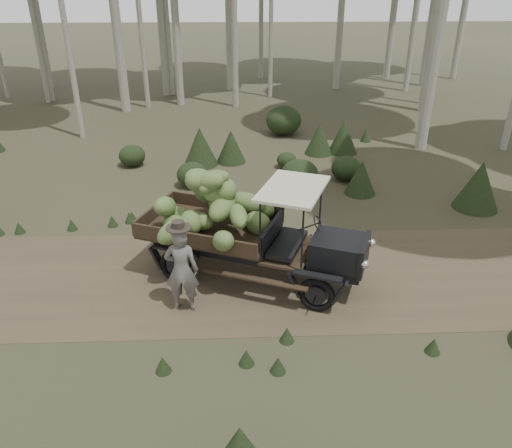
% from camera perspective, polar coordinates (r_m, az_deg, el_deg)
% --- Properties ---
extents(ground, '(120.00, 120.00, 0.00)m').
position_cam_1_polar(ground, '(10.95, -12.70, -6.16)').
color(ground, '#473D2B').
rests_on(ground, ground).
extents(dirt_track, '(70.00, 4.00, 0.01)m').
position_cam_1_polar(dirt_track, '(10.95, -12.70, -6.14)').
color(dirt_track, brown).
rests_on(dirt_track, ground).
extents(banana_truck, '(4.92, 3.18, 2.40)m').
position_cam_1_polar(banana_truck, '(10.26, -2.62, 0.95)').
color(banana_truck, black).
rests_on(banana_truck, ground).
extents(farmer, '(0.67, 0.51, 1.89)m').
position_cam_1_polar(farmer, '(9.45, -8.49, -5.09)').
color(farmer, '#635F5A').
rests_on(farmer, ground).
extents(undergrowth, '(22.67, 22.43, 1.35)m').
position_cam_1_polar(undergrowth, '(11.03, -2.37, -1.91)').
color(undergrowth, '#233319').
rests_on(undergrowth, ground).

